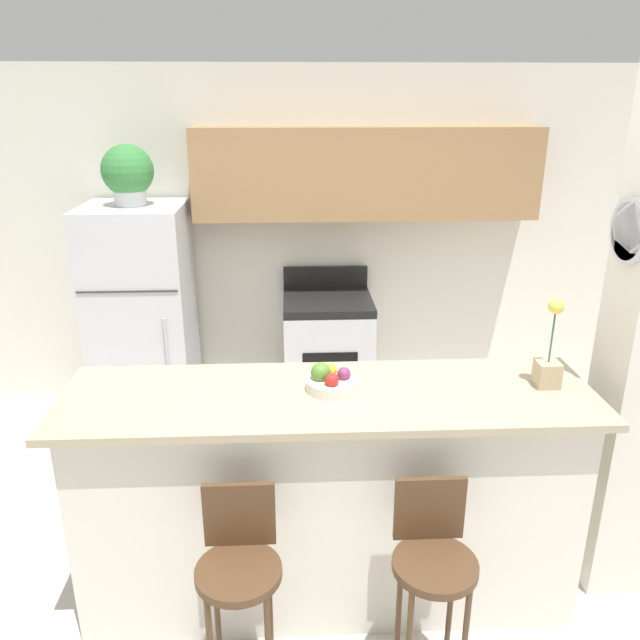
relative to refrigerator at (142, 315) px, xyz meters
name	(u,v)px	position (x,y,z in m)	size (l,w,h in m)	color
ground_plane	(328,590)	(1.25, -1.91, -0.81)	(14.00, 14.00, 0.00)	beige
wall_back	(330,215)	(1.40, 0.33, 0.67)	(5.60, 0.38, 2.55)	silver
counter_bar	(328,497)	(1.25, -1.91, -0.25)	(2.37, 0.68, 1.10)	silver
refrigerator	(142,315)	(0.00, 0.00, 0.00)	(0.71, 0.70, 1.61)	silver
stove_range	(327,353)	(1.37, 0.04, -0.35)	(0.66, 0.64, 1.07)	silver
bar_stool_left	(239,570)	(0.88, -2.43, -0.20)	(0.33, 0.33, 0.93)	#4C331E
bar_stool_right	(432,563)	(1.63, -2.43, -0.20)	(0.33, 0.33, 0.93)	#4C331E
potted_plant_on_fridge	(128,173)	(0.00, 0.00, 1.02)	(0.35, 0.35, 0.41)	silver
orchid_vase	(549,359)	(2.24, -1.88, 0.42)	(0.10, 0.10, 0.42)	tan
fruit_bowl	(331,381)	(1.26, -1.87, 0.33)	(0.23, 0.23, 0.12)	silver
trash_bin	(222,404)	(0.57, -0.24, -0.62)	(0.28, 0.28, 0.38)	#59595B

